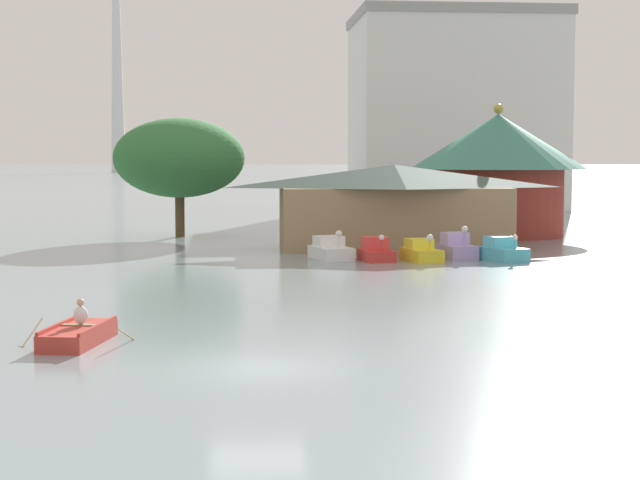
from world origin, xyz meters
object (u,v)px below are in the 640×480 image
object	(u,v)px
rowboat_with_rower	(78,334)
background_building_block	(454,112)
shoreline_tree_mid	(179,158)
pedal_boat_white	(331,250)
pedal_boat_cyan	(503,251)
green_roof_pavilion	(498,166)
pedal_boat_red	(376,251)
pedal_boat_lavender	(457,248)
boathouse	(394,205)
pedal_boat_yellow	(421,252)

from	to	relation	value
rowboat_with_rower	background_building_block	distance (m)	84.62
shoreline_tree_mid	rowboat_with_rower	bearing A→B (deg)	-91.41
pedal_boat_white	rowboat_with_rower	bearing A→B (deg)	-37.22
pedal_boat_cyan	shoreline_tree_mid	world-z (taller)	shoreline_tree_mid
green_roof_pavilion	shoreline_tree_mid	distance (m)	22.26
pedal_boat_red	shoreline_tree_mid	distance (m)	21.55
pedal_boat_lavender	boathouse	xyz separation A→B (m)	(-2.40, 6.30, 2.07)
pedal_boat_red	background_building_block	distance (m)	59.08
boathouse	background_building_block	world-z (taller)	background_building_block
pedal_boat_yellow	boathouse	xyz separation A→B (m)	(-0.21, 7.48, 2.17)
background_building_block	pedal_boat_cyan	bearing A→B (deg)	-100.03
pedal_boat_lavender	pedal_boat_cyan	bearing A→B (deg)	45.58
rowboat_with_rower	shoreline_tree_mid	size ratio (longest dim) A/B	0.39
shoreline_tree_mid	pedal_boat_lavender	bearing A→B (deg)	-47.14
pedal_boat_yellow	boathouse	distance (m)	7.79
pedal_boat_yellow	green_roof_pavilion	xyz separation A→B (m)	(8.71, 17.04, 4.44)
background_building_block	green_roof_pavilion	bearing A→B (deg)	-98.17
boathouse	green_roof_pavilion	distance (m)	13.27
rowboat_with_rower	boathouse	distance (m)	33.51
rowboat_with_rower	pedal_boat_red	xyz separation A→B (m)	(12.18, 23.10, 0.22)
rowboat_with_rower	green_roof_pavilion	distance (m)	46.29
boathouse	green_roof_pavilion	bearing A→B (deg)	46.98
pedal_boat_red	green_roof_pavilion	distance (m)	20.48
pedal_boat_red	pedal_boat_lavender	world-z (taller)	pedal_boat_lavender
pedal_boat_cyan	boathouse	bearing A→B (deg)	-168.41
background_building_block	shoreline_tree_mid	bearing A→B (deg)	-126.20
shoreline_tree_mid	background_building_block	distance (m)	47.42
green_roof_pavilion	background_building_block	size ratio (longest dim) A/B	0.57
pedal_boat_white	pedal_boat_lavender	distance (m)	6.87
pedal_boat_cyan	background_building_block	distance (m)	58.13
rowboat_with_rower	pedal_boat_white	distance (m)	26.00
rowboat_with_rower	boathouse	bearing A→B (deg)	166.17
pedal_boat_yellow	background_building_block	distance (m)	58.82
rowboat_with_rower	background_building_block	bearing A→B (deg)	171.44
pedal_boat_white	pedal_boat_yellow	distance (m)	4.86
pedal_boat_white	pedal_boat_cyan	xyz separation A→B (m)	(9.03, -1.57, 0.01)
pedal_boat_lavender	pedal_boat_cyan	world-z (taller)	pedal_boat_lavender
pedal_boat_lavender	rowboat_with_rower	bearing A→B (deg)	-46.25
pedal_boat_yellow	pedal_boat_cyan	size ratio (longest dim) A/B	1.04
green_roof_pavilion	pedal_boat_lavender	bearing A→B (deg)	-112.35
pedal_boat_white	pedal_boat_cyan	world-z (taller)	pedal_boat_white
pedal_boat_lavender	background_building_block	world-z (taller)	background_building_block
shoreline_tree_mid	pedal_boat_red	bearing A→B (deg)	-57.79
pedal_boat_red	shoreline_tree_mid	bearing A→B (deg)	-155.83
pedal_boat_yellow	shoreline_tree_mid	bearing A→B (deg)	-154.77
pedal_boat_yellow	background_building_block	bearing A→B (deg)	154.17
pedal_boat_lavender	pedal_boat_yellow	bearing A→B (deg)	-72.95
pedal_boat_cyan	pedal_boat_white	bearing A→B (deg)	-118.86
pedal_boat_red	rowboat_with_rower	bearing A→B (deg)	-35.85
pedal_boat_cyan	boathouse	xyz separation A→B (m)	(-4.57, 7.72, 2.13)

